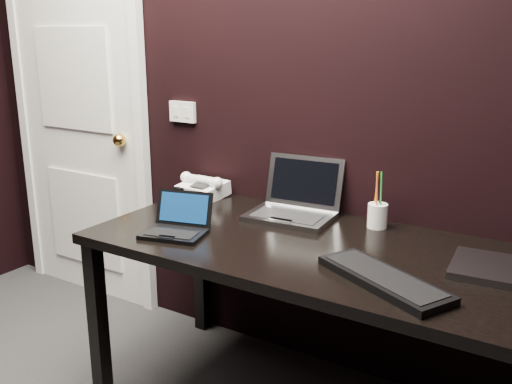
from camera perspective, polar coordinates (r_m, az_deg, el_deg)
The scene contains 11 objects.
wall_back at distance 2.49m, azimuth 4.04°, elevation 11.15°, with size 4.00×4.00×0.00m, color black.
door at distance 3.35m, azimuth -17.25°, elevation 7.24°, with size 0.99×0.10×2.14m.
wall_switch at distance 2.84m, azimuth -7.36°, elevation 7.96°, with size 0.15×0.02×0.10m.
desk at distance 2.16m, azimuth 5.78°, elevation -7.10°, with size 1.70×0.80×0.74m.
netbook at distance 2.23m, azimuth -7.94°, elevation -3.40°, with size 0.28×0.26×0.15m.
silver_laptop at distance 2.41m, azimuth 3.80°, elevation -1.46°, with size 0.37×0.34×0.24m.
ext_keyboard at distance 1.84m, azimuth 12.63°, elevation -8.49°, with size 0.48×0.35×0.03m.
closed_laptop at distance 2.03m, azimuth 24.05°, elevation -7.26°, with size 0.38×0.29×0.02m.
desk_phone at distance 2.71m, azimuth -5.35°, elevation 0.42°, with size 0.25×0.19×0.12m.
mobile_phone at distance 2.54m, azimuth -7.78°, elevation -0.92°, with size 0.07×0.06×0.10m.
pen_cup at distance 2.33m, azimuth 12.05°, elevation -2.23°, with size 0.09×0.09×0.23m.
Camera 1 is at (1.16, -0.39, 1.49)m, focal length 40.00 mm.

